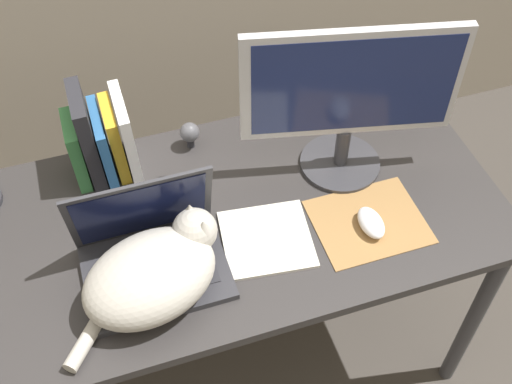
# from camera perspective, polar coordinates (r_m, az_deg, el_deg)

# --- Properties ---
(desk) EXTENTS (1.39, 0.66, 0.73)m
(desk) POSITION_cam_1_polar(r_m,az_deg,el_deg) (1.63, -2.98, -3.88)
(desk) COLOR #2D2B2B
(desk) RESTS_ON ground_plane
(laptop) EXTENTS (0.32, 0.25, 0.25)m
(laptop) POSITION_cam_1_polar(r_m,az_deg,el_deg) (1.46, -9.27, -5.38)
(laptop) COLOR #2D2D33
(laptop) RESTS_ON desk
(cat) EXTENTS (0.39, 0.30, 0.16)m
(cat) POSITION_cam_1_polar(r_m,az_deg,el_deg) (1.40, -9.05, -7.14)
(cat) COLOR #B2ADA3
(cat) RESTS_ON desk
(external_monitor) EXTENTS (0.51, 0.21, 0.42)m
(external_monitor) POSITION_cam_1_polar(r_m,az_deg,el_deg) (1.54, 8.32, 8.35)
(external_monitor) COLOR #333338
(external_monitor) RESTS_ON desk
(mousepad) EXTENTS (0.26, 0.22, 0.00)m
(mousepad) POSITION_cam_1_polar(r_m,az_deg,el_deg) (1.58, 9.97, -2.62)
(mousepad) COLOR olive
(mousepad) RESTS_ON desk
(computer_mouse) EXTENTS (0.06, 0.10, 0.04)m
(computer_mouse) POSITION_cam_1_polar(r_m,az_deg,el_deg) (1.55, 10.19, -2.70)
(computer_mouse) COLOR silver
(computer_mouse) RESTS_ON mousepad
(book_row) EXTENTS (0.16, 0.17, 0.26)m
(book_row) POSITION_cam_1_polar(r_m,az_deg,el_deg) (1.64, -13.60, 4.52)
(book_row) COLOR #387A42
(book_row) RESTS_ON desk
(notepad) EXTENTS (0.23, 0.22, 0.01)m
(notepad) POSITION_cam_1_polar(r_m,az_deg,el_deg) (1.52, 0.96, -4.20)
(notepad) COLOR silver
(notepad) RESTS_ON desk
(webcam) EXTENTS (0.05, 0.05, 0.08)m
(webcam) POSITION_cam_1_polar(r_m,az_deg,el_deg) (1.70, -5.91, 5.25)
(webcam) COLOR #232328
(webcam) RESTS_ON desk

